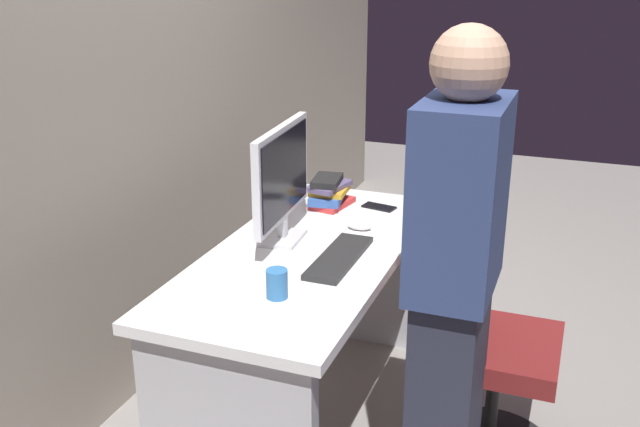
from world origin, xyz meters
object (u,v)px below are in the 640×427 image
at_px(book_stack, 329,192).
at_px(handbag, 456,325).
at_px(office_chair, 481,353).
at_px(cup_near_keyboard, 277,284).
at_px(person_at_desk, 453,290).
at_px(monitor, 282,178).
at_px(cell_phone, 379,207).
at_px(desk, 308,303).
at_px(keyboard, 339,257).
at_px(mouse, 359,226).

relative_size(book_stack, handbag, 0.62).
relative_size(office_chair, handbag, 2.49).
bearing_deg(cup_near_keyboard, office_chair, -54.53).
relative_size(person_at_desk, monitor, 3.03).
xyz_separation_m(monitor, cell_phone, (0.50, -0.24, -0.25)).
xyz_separation_m(cup_near_keyboard, handbag, (1.16, -0.41, -0.67)).
height_order(desk, cup_near_keyboard, cup_near_keyboard).
bearing_deg(handbag, desk, 147.80).
bearing_deg(handbag, book_stack, 113.82).
distance_m(keyboard, handbag, 1.06).
bearing_deg(cell_phone, monitor, 165.17).
xyz_separation_m(person_at_desk, cell_phone, (0.88, 0.50, -0.08)).
height_order(office_chair, monitor, monitor).
distance_m(desk, book_stack, 0.58).
bearing_deg(cell_phone, book_stack, 115.55).
distance_m(person_at_desk, monitor, 0.85).
height_order(desk, mouse, mouse).
bearing_deg(person_at_desk, cell_phone, 29.28).
bearing_deg(cell_phone, office_chair, -122.19).
bearing_deg(person_at_desk, book_stack, 40.68).
height_order(monitor, cup_near_keyboard, monitor).
xyz_separation_m(monitor, mouse, (0.22, -0.24, -0.24)).
distance_m(monitor, mouse, 0.40).
distance_m(desk, person_at_desk, 0.77).
xyz_separation_m(keyboard, mouse, (0.32, 0.03, 0.01)).
bearing_deg(mouse, cell_phone, -0.03).
bearing_deg(handbag, monitor, 139.58).
xyz_separation_m(mouse, cup_near_keyboard, (-0.68, 0.06, 0.03)).
bearing_deg(cup_near_keyboard, handbag, -19.43).
xyz_separation_m(office_chair, monitor, (0.03, 0.80, 0.58)).
relative_size(monitor, mouse, 5.41).
xyz_separation_m(desk, monitor, (0.05, 0.12, 0.49)).
bearing_deg(mouse, book_stack, 43.61).
xyz_separation_m(keyboard, book_stack, (0.55, 0.24, 0.05)).
bearing_deg(cell_phone, desk, 178.74).
xyz_separation_m(monitor, keyboard, (-0.11, -0.27, -0.25)).
distance_m(book_stack, handbag, 0.92).
relative_size(person_at_desk, mouse, 16.39).
xyz_separation_m(monitor, cup_near_keyboard, (-0.47, -0.18, -0.21)).
xyz_separation_m(office_chair, mouse, (0.24, 0.55, 0.34)).
height_order(office_chair, mouse, office_chair).
relative_size(person_at_desk, book_stack, 6.98).
height_order(keyboard, book_stack, book_stack).
height_order(monitor, mouse, monitor).
xyz_separation_m(keyboard, cup_near_keyboard, (-0.36, 0.09, 0.04)).
relative_size(keyboard, book_stack, 1.83).
relative_size(monitor, keyboard, 1.26).
xyz_separation_m(mouse, handbag, (0.48, -0.34, -0.63)).
bearing_deg(office_chair, person_at_desk, 170.92).
xyz_separation_m(keyboard, handbag, (0.80, -0.32, -0.63)).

